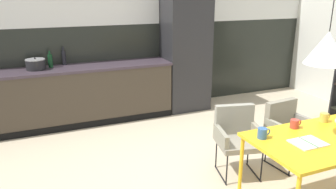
{
  "coord_description": "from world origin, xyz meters",
  "views": [
    {
      "loc": [
        -1.91,
        -2.71,
        2.02
      ],
      "look_at": [
        -0.54,
        0.6,
        0.9
      ],
      "focal_mm": 35.19,
      "sensor_mm": 36.0,
      "label": 1
    }
  ],
  "objects_px": {
    "mug_short_terracotta": "(295,124)",
    "bottle_wine_green": "(50,61)",
    "bottle_oil_tall": "(64,57)",
    "armchair_facing_counter": "(237,132)",
    "mug_glass_clear": "(324,117)",
    "refrigerator_column": "(186,53)",
    "cooking_pot": "(36,64)",
    "mug_tall_blue": "(263,133)",
    "pendant_lamp_over_table_near": "(327,48)",
    "open_book": "(308,143)",
    "armchair_far_side": "(288,125)"
  },
  "relations": [
    {
      "from": "armchair_facing_counter",
      "to": "mug_glass_clear",
      "type": "xyz_separation_m",
      "value": [
        0.61,
        -0.61,
        0.31
      ]
    },
    {
      "from": "armchair_facing_counter",
      "to": "bottle_oil_tall",
      "type": "xyz_separation_m",
      "value": [
        -1.6,
        2.47,
        0.54
      ]
    },
    {
      "from": "refrigerator_column",
      "to": "armchair_facing_counter",
      "type": "distance_m",
      "value": 2.36
    },
    {
      "from": "armchair_far_side",
      "to": "pendant_lamp_over_table_near",
      "type": "height_order",
      "value": "pendant_lamp_over_table_near"
    },
    {
      "from": "armchair_facing_counter",
      "to": "open_book",
      "type": "xyz_separation_m",
      "value": [
        0.08,
        -0.94,
        0.27
      ]
    },
    {
      "from": "bottle_wine_green",
      "to": "refrigerator_column",
      "type": "bearing_deg",
      "value": -2.69
    },
    {
      "from": "mug_glass_clear",
      "to": "cooking_pot",
      "type": "relative_size",
      "value": 0.44
    },
    {
      "from": "open_book",
      "to": "armchair_far_side",
      "type": "bearing_deg",
      "value": 55.8
    },
    {
      "from": "armchair_far_side",
      "to": "armchair_facing_counter",
      "type": "xyz_separation_m",
      "value": [
        -0.68,
        0.05,
        0.0
      ]
    },
    {
      "from": "armchair_facing_counter",
      "to": "bottle_oil_tall",
      "type": "distance_m",
      "value": 3.0
    },
    {
      "from": "armchair_far_side",
      "to": "cooking_pot",
      "type": "distance_m",
      "value": 3.62
    },
    {
      "from": "bottle_wine_green",
      "to": "pendant_lamp_over_table_near",
      "type": "bearing_deg",
      "value": -58.75
    },
    {
      "from": "refrigerator_column",
      "to": "pendant_lamp_over_table_near",
      "type": "bearing_deg",
      "value": -94.36
    },
    {
      "from": "mug_tall_blue",
      "to": "pendant_lamp_over_table_near",
      "type": "height_order",
      "value": "pendant_lamp_over_table_near"
    },
    {
      "from": "refrigerator_column",
      "to": "cooking_pot",
      "type": "relative_size",
      "value": 7.16
    },
    {
      "from": "bottle_oil_tall",
      "to": "pendant_lamp_over_table_near",
      "type": "xyz_separation_m",
      "value": [
        1.78,
        -3.38,
        0.55
      ]
    },
    {
      "from": "refrigerator_column",
      "to": "armchair_far_side",
      "type": "height_order",
      "value": "refrigerator_column"
    },
    {
      "from": "refrigerator_column",
      "to": "cooking_pot",
      "type": "xyz_separation_m",
      "value": [
        -2.45,
        0.03,
        -0.01
      ]
    },
    {
      "from": "pendant_lamp_over_table_near",
      "to": "mug_glass_clear",
      "type": "bearing_deg",
      "value": 34.57
    },
    {
      "from": "pendant_lamp_over_table_near",
      "to": "armchair_far_side",
      "type": "bearing_deg",
      "value": 59.48
    },
    {
      "from": "open_book",
      "to": "pendant_lamp_over_table_near",
      "type": "bearing_deg",
      "value": 15.99
    },
    {
      "from": "armchair_far_side",
      "to": "bottle_oil_tall",
      "type": "distance_m",
      "value": 3.45
    },
    {
      "from": "bottle_oil_tall",
      "to": "pendant_lamp_over_table_near",
      "type": "relative_size",
      "value": 0.2
    },
    {
      "from": "mug_glass_clear",
      "to": "open_book",
      "type": "bearing_deg",
      "value": -148.37
    },
    {
      "from": "mug_short_terracotta",
      "to": "bottle_wine_green",
      "type": "xyz_separation_m",
      "value": [
        -2.03,
        2.99,
        0.22
      ]
    },
    {
      "from": "bottle_wine_green",
      "to": "armchair_far_side",
      "type": "bearing_deg",
      "value": -44.12
    },
    {
      "from": "armchair_far_side",
      "to": "open_book",
      "type": "height_order",
      "value": "open_book"
    },
    {
      "from": "bottle_wine_green",
      "to": "bottle_oil_tall",
      "type": "bearing_deg",
      "value": 26.05
    },
    {
      "from": "mug_glass_clear",
      "to": "bottle_oil_tall",
      "type": "height_order",
      "value": "bottle_oil_tall"
    },
    {
      "from": "open_book",
      "to": "mug_tall_blue",
      "type": "bearing_deg",
      "value": 140.91
    },
    {
      "from": "open_book",
      "to": "mug_short_terracotta",
      "type": "height_order",
      "value": "mug_short_terracotta"
    },
    {
      "from": "mug_glass_clear",
      "to": "pendant_lamp_over_table_near",
      "type": "height_order",
      "value": "pendant_lamp_over_table_near"
    },
    {
      "from": "open_book",
      "to": "mug_tall_blue",
      "type": "distance_m",
      "value": 0.39
    },
    {
      "from": "armchair_facing_counter",
      "to": "bottle_wine_green",
      "type": "height_order",
      "value": "bottle_wine_green"
    },
    {
      "from": "armchair_far_side",
      "to": "bottle_wine_green",
      "type": "xyz_separation_m",
      "value": [
        -2.5,
        2.42,
        0.52
      ]
    },
    {
      "from": "open_book",
      "to": "mug_tall_blue",
      "type": "height_order",
      "value": "mug_tall_blue"
    },
    {
      "from": "armchair_far_side",
      "to": "armchair_facing_counter",
      "type": "bearing_deg",
      "value": -10.42
    },
    {
      "from": "mug_tall_blue",
      "to": "mug_glass_clear",
      "type": "relative_size",
      "value": 1.05
    },
    {
      "from": "refrigerator_column",
      "to": "bottle_oil_tall",
      "type": "distance_m",
      "value": 2.03
    },
    {
      "from": "bottle_wine_green",
      "to": "pendant_lamp_over_table_near",
      "type": "relative_size",
      "value": 0.17
    },
    {
      "from": "bottle_wine_green",
      "to": "mug_tall_blue",
      "type": "bearing_deg",
      "value": -62.5
    },
    {
      "from": "bottle_oil_tall",
      "to": "mug_tall_blue",
      "type": "bearing_deg",
      "value": -66.4
    },
    {
      "from": "mug_tall_blue",
      "to": "bottle_wine_green",
      "type": "bearing_deg",
      "value": 117.5
    },
    {
      "from": "cooking_pot",
      "to": "bottle_wine_green",
      "type": "bearing_deg",
      "value": 18.32
    },
    {
      "from": "mug_short_terracotta",
      "to": "mug_tall_blue",
      "type": "xyz_separation_m",
      "value": [
        -0.44,
        -0.07,
        0.01
      ]
    },
    {
      "from": "refrigerator_column",
      "to": "bottle_oil_tall",
      "type": "bearing_deg",
      "value": 174.12
    },
    {
      "from": "armchair_facing_counter",
      "to": "mug_glass_clear",
      "type": "bearing_deg",
      "value": 147.93
    },
    {
      "from": "mug_tall_blue",
      "to": "bottle_oil_tall",
      "type": "relative_size",
      "value": 0.45
    },
    {
      "from": "mug_tall_blue",
      "to": "cooking_pot",
      "type": "xyz_separation_m",
      "value": [
        -1.81,
        2.99,
        0.19
      ]
    },
    {
      "from": "armchair_facing_counter",
      "to": "pendant_lamp_over_table_near",
      "type": "height_order",
      "value": "pendant_lamp_over_table_near"
    }
  ]
}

